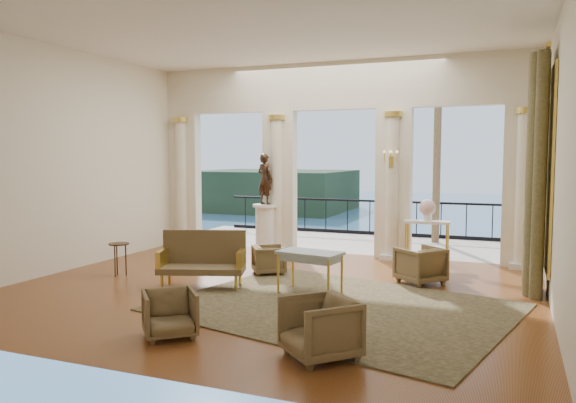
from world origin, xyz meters
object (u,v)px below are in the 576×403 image
at_px(armchair_d, 269,258).
at_px(console_table, 427,228).
at_px(statue, 265,179).
at_px(armchair_b, 320,325).
at_px(side_table, 119,248).
at_px(game_table, 310,256).
at_px(pedestal, 265,229).
at_px(armchair_a, 170,311).
at_px(armchair_c, 420,263).
at_px(settee, 203,259).

xyz_separation_m(armchair_d, console_table, (2.73, 2.33, 0.45)).
distance_m(statue, console_table, 3.97).
height_order(armchair_b, side_table, armchair_b).
height_order(game_table, pedestal, pedestal).
xyz_separation_m(game_table, side_table, (-3.93, -0.03, -0.10)).
bearing_deg(armchair_a, console_table, 28.11).
relative_size(armchair_d, pedestal, 0.54).
bearing_deg(game_table, armchair_a, -98.03).
relative_size(armchair_b, armchair_c, 1.05).
xyz_separation_m(armchair_a, pedestal, (-1.49, 6.30, 0.22)).
bearing_deg(console_table, game_table, -115.67).
bearing_deg(pedestal, settee, -83.13).
bearing_deg(armchair_d, armchair_a, 151.38).
relative_size(armchair_a, armchair_b, 0.86).
bearing_deg(statue, armchair_c, 175.18).
distance_m(armchair_d, pedestal, 2.55).
xyz_separation_m(statue, side_table, (-1.53, -3.52, -1.22)).
height_order(armchair_b, armchair_c, armchair_b).
height_order(armchair_d, settee, settee).
bearing_deg(pedestal, armchair_c, -26.41).
distance_m(console_table, side_table, 6.46).
distance_m(statue, side_table, 4.03).
distance_m(armchair_d, side_table, 2.93).
distance_m(game_table, side_table, 3.93).
distance_m(pedestal, console_table, 3.85).
height_order(armchair_c, statue, statue).
distance_m(armchair_a, armchair_d, 4.03).
bearing_deg(pedestal, statue, -90.00).
relative_size(console_table, side_table, 1.56).
bearing_deg(pedestal, console_table, 0.75).
height_order(statue, side_table, statue).
height_order(pedestal, console_table, pedestal).
relative_size(pedestal, side_table, 1.82).
relative_size(armchair_b, pedestal, 0.67).
bearing_deg(armchair_b, pedestal, 162.80).
relative_size(armchair_d, statue, 0.51).
bearing_deg(game_table, settee, -164.07).
bearing_deg(pedestal, armchair_d, -63.97).
height_order(armchair_a, side_table, armchair_a).
relative_size(armchair_a, statue, 0.55).
bearing_deg(armchair_d, settee, 120.73).
relative_size(settee, side_table, 2.55).
xyz_separation_m(settee, game_table, (1.96, 0.20, 0.16)).
xyz_separation_m(game_table, pedestal, (-2.40, 3.50, -0.09)).
height_order(armchair_c, settee, settee).
bearing_deg(armchair_b, settee, -176.62).
height_order(armchair_a, pedestal, pedestal).
xyz_separation_m(armchair_b, pedestal, (-3.53, 6.30, 0.17)).
distance_m(armchair_b, armchair_d, 4.69).
bearing_deg(armchair_b, armchair_a, -136.48).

